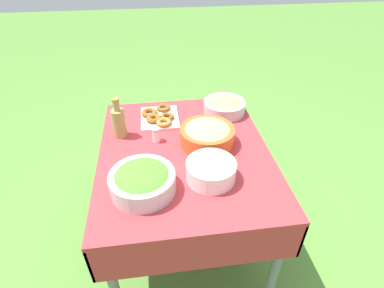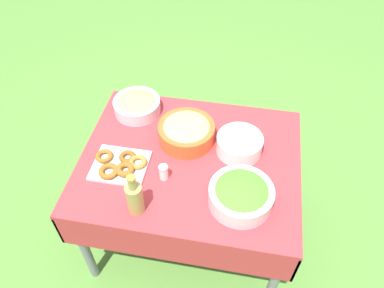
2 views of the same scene
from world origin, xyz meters
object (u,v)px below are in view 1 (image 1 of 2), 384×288
at_px(pasta_bowl, 207,134).
at_px(donut_platter, 159,117).
at_px(salad_bowl, 142,180).
at_px(plate_stack, 211,171).
at_px(olive_oil_bottle, 119,122).
at_px(bread_bowl, 224,106).

distance_m(pasta_bowl, donut_platter, 0.40).
bearing_deg(donut_platter, salad_bowl, -9.40).
distance_m(donut_platter, plate_stack, 0.63).
bearing_deg(olive_oil_bottle, pasta_bowl, 73.65).
xyz_separation_m(salad_bowl, donut_platter, (-0.63, 0.10, -0.04)).
height_order(pasta_bowl, plate_stack, pasta_bowl).
relative_size(donut_platter, bread_bowl, 1.15).
bearing_deg(plate_stack, donut_platter, -159.06).
bearing_deg(olive_oil_bottle, bread_bowl, 105.57).
bearing_deg(plate_stack, pasta_bowl, 173.47).
bearing_deg(salad_bowl, pasta_bowl, 132.23).
bearing_deg(salad_bowl, bread_bowl, 140.82).
height_order(salad_bowl, plate_stack, salad_bowl).
bearing_deg(bread_bowl, donut_platter, -85.71).
xyz_separation_m(pasta_bowl, olive_oil_bottle, (-0.14, -0.49, 0.03)).
relative_size(salad_bowl, bread_bowl, 1.12).
xyz_separation_m(plate_stack, bread_bowl, (-0.62, 0.21, 0.00)).
xyz_separation_m(salad_bowl, bread_bowl, (-0.66, 0.54, -0.01)).
bearing_deg(donut_platter, plate_stack, 20.94).
bearing_deg(donut_platter, bread_bowl, 94.29).
distance_m(plate_stack, bread_bowl, 0.66).
distance_m(plate_stack, olive_oil_bottle, 0.64).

